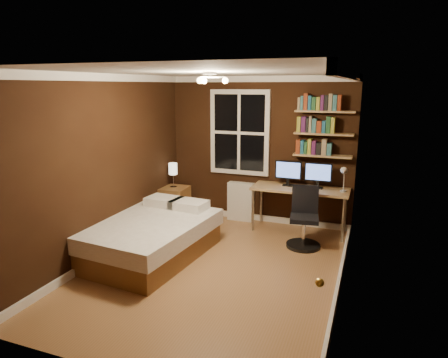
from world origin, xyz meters
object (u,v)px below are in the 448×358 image
(bed, at_px, (150,237))
(radiator, at_px, (241,201))
(monitor_right, at_px, (318,176))
(desk_lamp, at_px, (344,179))
(monitor_left, at_px, (288,173))
(desk, at_px, (300,192))
(office_chair, at_px, (304,225))
(bedside_lamp, at_px, (173,175))
(nightstand, at_px, (174,203))

(bed, xyz_separation_m, radiator, (0.71, 1.90, 0.06))
(monitor_right, relative_size, desk_lamp, 0.99)
(monitor_left, height_order, monitor_right, same)
(bed, bearing_deg, desk_lamp, 39.03)
(desk, relative_size, desk_lamp, 3.51)
(bed, bearing_deg, office_chair, 34.71)
(desk, height_order, office_chair, office_chair)
(desk_lamp, bearing_deg, bedside_lamp, -177.77)
(bed, bearing_deg, monitor_left, 54.30)
(bed, relative_size, monitor_right, 4.67)
(radiator, bearing_deg, monitor_right, -4.83)
(bed, xyz_separation_m, monitor_right, (2.04, 1.79, 0.66))
(radiator, distance_m, monitor_right, 1.47)
(nightstand, distance_m, bedside_lamp, 0.51)
(bedside_lamp, height_order, monitor_right, monitor_right)
(bed, xyz_separation_m, desk_lamp, (2.45, 1.63, 0.68))
(bed, relative_size, monitor_left, 4.67)
(radiator, height_order, desk, desk)
(bedside_lamp, xyz_separation_m, desk, (2.20, 0.19, -0.14))
(monitor_left, bearing_deg, bedside_lamp, -172.17)
(nightstand, relative_size, bedside_lamp, 1.36)
(bed, distance_m, monitor_left, 2.46)
(desk, bearing_deg, nightstand, -174.94)
(bed, xyz_separation_m, monitor_left, (1.56, 1.79, 0.66))
(desk, xyz_separation_m, monitor_right, (0.26, 0.08, 0.27))
(bedside_lamp, relative_size, radiator, 0.64)
(bedside_lamp, relative_size, desk_lamp, 0.99)
(bed, height_order, radiator, radiator)
(office_chair, bearing_deg, radiator, 138.42)
(desk, height_order, monitor_right, monitor_right)
(radiator, relative_size, office_chair, 0.75)
(bed, distance_m, monitor_right, 2.79)
(radiator, xyz_separation_m, monitor_right, (1.33, -0.11, 0.60))
(radiator, xyz_separation_m, monitor_left, (0.85, -0.11, 0.60))
(bedside_lamp, bearing_deg, nightstand, 0.00)
(bedside_lamp, xyz_separation_m, radiator, (1.13, 0.38, -0.47))
(desk_lamp, bearing_deg, monitor_left, 169.77)
(monitor_left, xyz_separation_m, desk_lamp, (0.89, -0.16, 0.01))
(desk, xyz_separation_m, office_chair, (0.18, -0.61, -0.34))
(radiator, bearing_deg, office_chair, -32.60)
(nightstand, bearing_deg, desk_lamp, 0.37)
(bed, xyz_separation_m, nightstand, (-0.42, 1.52, 0.02))
(monitor_left, bearing_deg, radiator, 172.46)
(monitor_left, xyz_separation_m, office_chair, (0.40, -0.69, -0.61))
(monitor_left, bearing_deg, office_chair, -59.76)
(office_chair, bearing_deg, bed, -159.60)
(nightstand, bearing_deg, desk, 3.20)
(bed, xyz_separation_m, desk, (1.78, 1.71, 0.39))
(bedside_lamp, height_order, monitor_left, monitor_left)
(radiator, bearing_deg, desk_lamp, -8.92)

